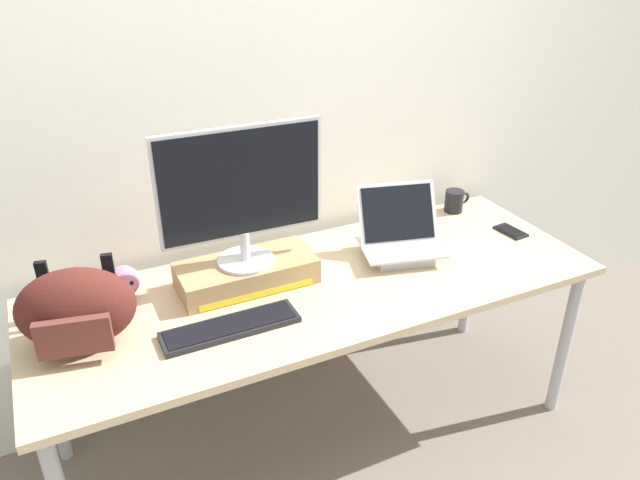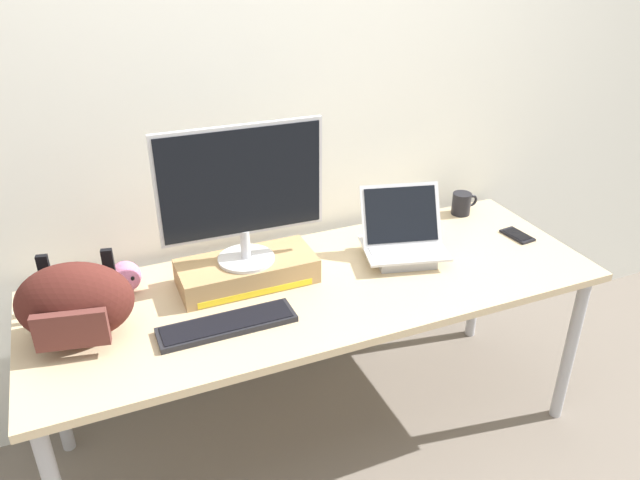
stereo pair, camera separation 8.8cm
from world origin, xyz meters
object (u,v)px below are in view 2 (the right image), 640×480
at_px(plush_toy, 125,276).
at_px(messenger_backpack, 75,302).
at_px(desktop_monitor, 242,191).
at_px(external_keyboard, 227,324).
at_px(toner_box_yellow, 247,271).
at_px(open_laptop, 403,245).
at_px(coffee_mug, 462,203).
at_px(cell_phone, 517,235).

bearing_deg(plush_toy, messenger_backpack, -126.95).
distance_m(desktop_monitor, external_keyboard, 0.46).
bearing_deg(desktop_monitor, toner_box_yellow, 89.28).
xyz_separation_m(open_laptop, external_keyboard, (-0.77, -0.18, -0.04)).
height_order(messenger_backpack, plush_toy, messenger_backpack).
relative_size(toner_box_yellow, coffee_mug, 3.96).
xyz_separation_m(open_laptop, messenger_backpack, (-1.21, -0.05, 0.08)).
height_order(cell_phone, plush_toy, plush_toy).
relative_size(toner_box_yellow, cell_phone, 3.44).
bearing_deg(plush_toy, toner_box_yellow, -16.24).
bearing_deg(cell_phone, plush_toy, 166.33).
distance_m(toner_box_yellow, messenger_backpack, 0.61).
height_order(desktop_monitor, external_keyboard, desktop_monitor).
distance_m(messenger_backpack, cell_phone, 1.75).
height_order(toner_box_yellow, desktop_monitor, desktop_monitor).
bearing_deg(coffee_mug, desktop_monitor, -170.01).
height_order(toner_box_yellow, open_laptop, open_laptop).
bearing_deg(toner_box_yellow, messenger_backpack, -169.57).
relative_size(open_laptop, plush_toy, 3.28).
bearing_deg(cell_phone, coffee_mug, 101.83).
distance_m(toner_box_yellow, desktop_monitor, 0.32).
bearing_deg(messenger_backpack, external_keyboard, -5.29).
xyz_separation_m(desktop_monitor, coffee_mug, (1.07, 0.19, -0.32)).
xyz_separation_m(cell_phone, plush_toy, (-1.58, 0.22, 0.05)).
relative_size(desktop_monitor, messenger_backpack, 1.48).
height_order(desktop_monitor, messenger_backpack, desktop_monitor).
xyz_separation_m(messenger_backpack, cell_phone, (1.75, 0.01, -0.13)).
distance_m(open_laptop, plush_toy, 1.05).
bearing_deg(external_keyboard, toner_box_yellow, 59.07).
height_order(toner_box_yellow, plush_toy, plush_toy).
xyz_separation_m(external_keyboard, messenger_backpack, (-0.44, 0.14, 0.12)).
relative_size(cell_phone, plush_toy, 1.29).
xyz_separation_m(external_keyboard, coffee_mug, (1.21, 0.43, 0.04)).
distance_m(messenger_backpack, coffee_mug, 1.69).
bearing_deg(messenger_backpack, toner_box_yellow, 22.09).
bearing_deg(desktop_monitor, messenger_backpack, -167.70).
xyz_separation_m(toner_box_yellow, cell_phone, (1.16, -0.10, -0.04)).
distance_m(external_keyboard, cell_phone, 1.31).
bearing_deg(open_laptop, plush_toy, -175.53).
distance_m(desktop_monitor, cell_phone, 1.22).
bearing_deg(messenger_backpack, open_laptop, 13.91).
bearing_deg(desktop_monitor, external_keyboard, -118.92).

